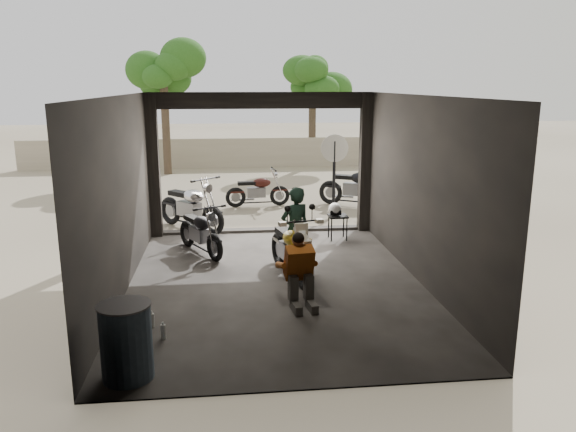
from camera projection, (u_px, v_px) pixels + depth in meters
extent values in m
plane|color=#7A6D56|center=(275.00, 284.00, 9.72)|extent=(80.00, 80.00, 0.00)
cube|color=#2D2B28|center=(275.00, 283.00, 9.72)|extent=(5.00, 7.00, 0.02)
plane|color=black|center=(274.00, 95.00, 8.98)|extent=(7.00, 7.00, 0.00)
cube|color=black|center=(304.00, 256.00, 5.97)|extent=(5.00, 0.02, 3.20)
cube|color=black|center=(121.00, 197.00, 9.08)|extent=(0.02, 7.00, 3.20)
cube|color=black|center=(420.00, 190.00, 9.62)|extent=(0.02, 7.00, 3.20)
cube|color=black|center=(154.00, 166.00, 12.36)|extent=(0.24, 0.24, 3.20)
cube|color=black|center=(365.00, 163.00, 12.88)|extent=(0.24, 0.24, 3.20)
cube|color=black|center=(261.00, 100.00, 12.33)|extent=(5.00, 0.16, 0.36)
cube|color=#2D2B28|center=(262.00, 230.00, 13.09)|extent=(5.00, 0.25, 0.08)
cube|color=gray|center=(245.00, 153.00, 23.12)|extent=(18.00, 0.30, 1.20)
cylinder|color=#382B1E|center=(166.00, 127.00, 21.07)|extent=(0.30, 0.30, 3.58)
ellipsoid|color=#1E4C14|center=(163.00, 65.00, 20.55)|extent=(2.20, 2.20, 3.14)
cylinder|color=#382B1E|center=(312.00, 127.00, 23.19)|extent=(0.30, 0.30, 3.20)
ellipsoid|color=#1E4C14|center=(313.00, 78.00, 22.73)|extent=(2.20, 2.20, 2.80)
imported|color=black|center=(295.00, 230.00, 10.16)|extent=(0.69, 0.58, 1.59)
cube|color=black|center=(338.00, 216.00, 12.32)|extent=(0.41, 0.41, 0.04)
cylinder|color=black|center=(331.00, 230.00, 12.20)|extent=(0.03, 0.03, 0.54)
cylinder|color=black|center=(347.00, 230.00, 12.24)|extent=(0.03, 0.03, 0.54)
cylinder|color=black|center=(329.00, 226.00, 12.53)|extent=(0.03, 0.03, 0.54)
cylinder|color=black|center=(344.00, 226.00, 12.57)|extent=(0.03, 0.03, 0.54)
ellipsoid|color=white|center=(335.00, 209.00, 12.32)|extent=(0.35, 0.36, 0.27)
cylinder|color=#394D60|center=(126.00, 343.00, 6.49)|extent=(0.68, 0.68, 0.93)
cylinder|color=black|center=(334.00, 179.00, 14.47)|extent=(0.08, 0.08, 1.95)
cylinder|color=silver|center=(335.00, 148.00, 14.27)|extent=(0.71, 0.03, 0.71)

